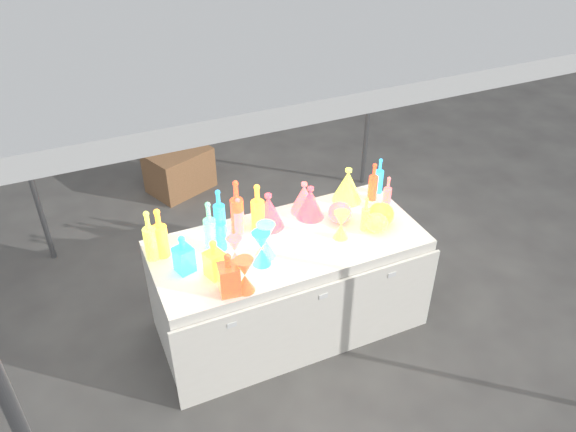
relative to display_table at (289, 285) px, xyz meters
name	(u,v)px	position (x,y,z in m)	size (l,w,h in m)	color
ground	(288,322)	(0.00, 0.01, -0.37)	(80.00, 80.00, 0.00)	#66645E
display_table	(289,285)	(0.00, 0.00, 0.00)	(1.84, 0.83, 0.75)	white
cardboard_box_closed	(179,170)	(-0.22, 2.14, -0.16)	(0.58, 0.42, 0.42)	#9C6C46
cardboard_box_flat	(168,148)	(-0.14, 2.99, -0.35)	(0.62, 0.44, 0.05)	#9C6C46
bottle_0	(160,233)	(-0.79, 0.20, 0.55)	(0.09, 0.09, 0.35)	red
bottle_1	(219,211)	(-0.37, 0.29, 0.54)	(0.08, 0.08, 0.33)	green
bottle_2	(237,207)	(-0.26, 0.24, 0.58)	(0.09, 0.09, 0.40)	orange
bottle_3	(238,216)	(-0.26, 0.22, 0.52)	(0.07, 0.07, 0.28)	#2F23CC
bottle_4	(150,235)	(-0.85, 0.20, 0.55)	(0.08, 0.08, 0.36)	#125672
bottle_5	(210,227)	(-0.49, 0.12, 0.56)	(0.08, 0.08, 0.37)	#B1236D
bottle_6	(258,207)	(-0.13, 0.22, 0.55)	(0.09, 0.09, 0.35)	red
bottle_7	(220,229)	(-0.43, 0.11, 0.53)	(0.07, 0.07, 0.31)	green
decanter_0	(214,258)	(-0.54, -0.13, 0.51)	(0.10, 0.10, 0.26)	red
decanter_1	(229,273)	(-0.51, -0.30, 0.52)	(0.12, 0.12, 0.28)	orange
decanter_2	(183,254)	(-0.70, -0.01, 0.51)	(0.10, 0.10, 0.26)	green
hourglass_0	(245,275)	(-0.42, -0.33, 0.49)	(0.11, 0.11, 0.23)	orange
hourglass_1	(235,251)	(-0.40, -0.07, 0.48)	(0.10, 0.10, 0.20)	#2F23CC
hourglass_2	(341,225)	(0.33, -0.10, 0.48)	(0.10, 0.10, 0.20)	#125672
hourglass_3	(266,240)	(-0.19, -0.08, 0.50)	(0.12, 0.12, 0.24)	#B1236D
hourglass_4	(263,244)	(-0.21, -0.07, 0.47)	(0.10, 0.10, 0.19)	red
hourglass_5	(261,249)	(-0.24, -0.14, 0.49)	(0.12, 0.12, 0.24)	green
globe_0	(381,216)	(0.65, -0.07, 0.45)	(0.18, 0.18, 0.14)	red
globe_1	(377,224)	(0.59, -0.13, 0.44)	(0.15, 0.15, 0.12)	#125672
globe_3	(340,213)	(0.42, 0.07, 0.44)	(0.17, 0.17, 0.13)	#2F23CC
lampshade_0	(310,202)	(0.26, 0.21, 0.49)	(0.20, 0.20, 0.24)	gold
lampshade_1	(269,210)	(-0.05, 0.22, 0.50)	(0.21, 0.21, 0.25)	gold
lampshade_2	(304,197)	(0.25, 0.29, 0.49)	(0.19, 0.19, 0.23)	#2F23CC
lampshade_3	(348,185)	(0.60, 0.29, 0.51)	(0.22, 0.22, 0.26)	#125672
bottle_8	(379,176)	(0.86, 0.29, 0.52)	(0.06, 0.06, 0.28)	green
bottle_9	(373,182)	(0.77, 0.22, 0.52)	(0.07, 0.07, 0.30)	orange
bottle_10	(387,193)	(0.80, 0.08, 0.50)	(0.06, 0.06, 0.26)	#2F23CC
bottle_11	(366,214)	(0.53, -0.08, 0.50)	(0.06, 0.06, 0.25)	#125672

